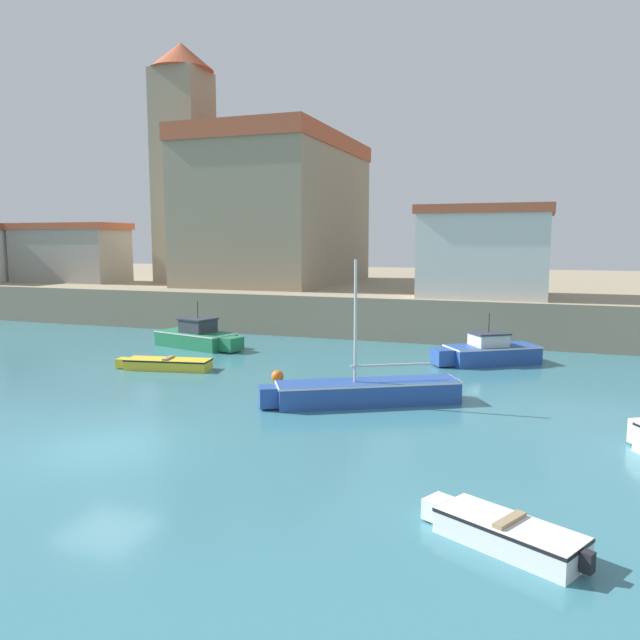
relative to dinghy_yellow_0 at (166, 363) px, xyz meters
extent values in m
plane|color=teal|center=(4.36, -9.58, -0.26)|extent=(200.00, 200.00, 0.00)
cube|color=gray|center=(4.36, 30.64, 0.96)|extent=(120.00, 40.00, 2.44)
cube|color=yellow|center=(0.11, 0.02, -0.03)|extent=(3.88, 1.78, 0.47)
cube|color=yellow|center=(-1.98, -0.36, -0.03)|extent=(0.61, 0.69, 0.40)
cube|color=black|center=(0.11, 0.02, 0.17)|extent=(3.92, 1.79, 0.07)
cube|color=#997F5B|center=(0.11, 0.02, 0.25)|extent=(0.37, 0.97, 0.08)
cube|color=#237A4C|center=(-1.83, 5.55, 0.15)|extent=(4.71, 2.97, 0.82)
cube|color=#237A4C|center=(0.68, 4.87, 0.15)|extent=(1.09, 1.22, 0.70)
cube|color=white|center=(-1.83, 5.55, 0.52)|extent=(4.76, 3.00, 0.07)
cube|color=#333842|center=(-1.62, 5.50, 0.90)|extent=(1.85, 1.77, 0.68)
cube|color=#2D333D|center=(-1.62, 5.50, 1.28)|extent=(2.00, 1.89, 0.08)
cylinder|color=black|center=(-1.62, 5.50, 1.77)|extent=(0.04, 0.04, 0.90)
cube|color=#284C9E|center=(13.51, 6.26, 0.16)|extent=(4.44, 3.78, 0.84)
cube|color=#284C9E|center=(11.45, 4.89, 0.16)|extent=(1.21, 1.26, 0.72)
cube|color=white|center=(13.51, 6.26, 0.54)|extent=(4.49, 3.82, 0.07)
cube|color=silver|center=(13.34, 6.14, 0.86)|extent=(1.95, 1.92, 0.55)
cube|color=#2D333D|center=(13.34, 6.14, 1.18)|extent=(2.10, 2.06, 0.08)
cylinder|color=black|center=(13.34, 6.14, 1.67)|extent=(0.04, 0.04, 0.90)
cube|color=#284C9E|center=(10.00, -2.63, 0.14)|extent=(6.23, 4.33, 0.80)
cube|color=#284C9E|center=(6.96, -4.34, 0.14)|extent=(0.92, 0.97, 0.68)
cube|color=white|center=(10.00, -2.63, 0.50)|extent=(6.30, 4.38, 0.07)
cylinder|color=silver|center=(9.59, -2.86, 2.66)|extent=(0.10, 0.10, 4.23)
cylinder|color=silver|center=(10.70, -2.24, 1.09)|extent=(2.54, 1.48, 0.08)
cube|color=white|center=(15.22, -11.74, -0.01)|extent=(2.88, 2.17, 0.50)
cube|color=white|center=(13.81, -11.01, -0.01)|extent=(0.68, 0.73, 0.43)
cube|color=black|center=(15.22, -11.74, 0.20)|extent=(2.91, 2.19, 0.07)
cube|color=#997F5B|center=(15.22, -11.74, 0.28)|extent=(0.58, 0.88, 0.08)
cube|color=black|center=(16.52, -12.41, 0.04)|extent=(0.27, 0.27, 0.36)
sphere|color=orange|center=(5.69, -0.68, -0.01)|extent=(0.50, 0.50, 0.50)
cube|color=gray|center=(-3.64, 21.08, 7.08)|extent=(9.87, 15.83, 9.79)
cube|color=#B25133|center=(-3.64, 21.08, 12.58)|extent=(10.07, 16.15, 1.20)
cube|color=gray|center=(-10.42, 18.70, 10.07)|extent=(3.68, 3.68, 15.77)
cone|color=#B25133|center=(-10.42, 18.70, 18.95)|extent=(4.78, 4.78, 2.00)
cube|color=gray|center=(-19.64, 16.59, 4.22)|extent=(8.75, 4.02, 4.07)
cube|color=#B25133|center=(-19.64, 16.59, 6.50)|extent=(9.19, 4.23, 0.50)
cube|color=silver|center=(12.36, 14.39, 4.54)|extent=(7.06, 6.15, 4.70)
cube|color=#B25133|center=(12.36, 14.39, 7.14)|extent=(7.41, 6.46, 0.50)
camera|label=1|loc=(15.62, -23.26, 5.43)|focal=35.00mm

